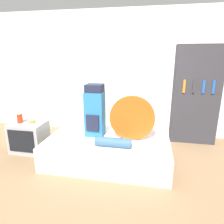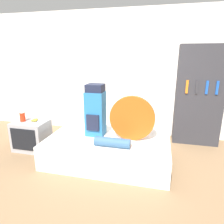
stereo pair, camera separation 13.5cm
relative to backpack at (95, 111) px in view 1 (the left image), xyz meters
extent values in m
plane|color=#846647|center=(0.17, -0.66, -0.81)|extent=(16.00, 16.00, 0.00)
cube|color=white|center=(0.17, 1.23, 0.49)|extent=(8.00, 0.05, 2.60)
cube|color=white|center=(0.25, -0.12, -0.61)|extent=(1.96, 1.19, 0.39)
cube|color=#23669E|center=(0.00, 0.00, -0.05)|extent=(0.30, 0.28, 0.73)
cube|color=#191E33|center=(0.00, 0.02, 0.38)|extent=(0.28, 0.26, 0.13)
cube|color=#191E33|center=(0.00, -0.15, -0.16)|extent=(0.21, 0.03, 0.26)
cylinder|color=#D14C14|center=(0.62, -0.08, -0.06)|extent=(0.71, 0.07, 0.71)
cylinder|color=#33567A|center=(0.39, -0.41, -0.35)|extent=(0.53, 0.14, 0.14)
cube|color=#939399|center=(-1.23, -0.06, -0.54)|extent=(0.60, 0.46, 0.54)
cube|color=black|center=(-1.23, -0.29, -0.52)|extent=(0.48, 0.02, 0.39)
cylinder|color=red|center=(-1.36, -0.07, -0.19)|extent=(0.09, 0.09, 0.16)
cylinder|color=white|center=(-1.36, -0.07, -0.10)|extent=(0.07, 0.07, 0.02)
ellipsoid|color=yellow|center=(-1.18, 0.00, -0.25)|extent=(0.08, 0.15, 0.04)
ellipsoid|color=yellow|center=(-1.17, 0.00, -0.25)|extent=(0.06, 0.15, 0.04)
ellipsoid|color=yellow|center=(-1.16, 0.00, -0.25)|extent=(0.04, 0.14, 0.04)
ellipsoid|color=yellow|center=(-1.15, 0.00, -0.25)|extent=(0.06, 0.15, 0.04)
ellipsoid|color=yellow|center=(-1.14, 0.00, -0.25)|extent=(0.08, 0.15, 0.04)
cube|color=#2D2D33|center=(1.75, 1.00, 0.14)|extent=(0.85, 0.35, 1.89)
cube|color=orange|center=(1.50, 0.81, 0.33)|extent=(0.04, 0.02, 0.24)
cube|color=#2D2D33|center=(1.66, 0.81, 0.33)|extent=(0.04, 0.02, 0.24)
cube|color=#194CB2|center=(1.83, 0.81, 0.33)|extent=(0.04, 0.02, 0.24)
cube|color=#194CB2|center=(2.00, 0.81, 0.33)|extent=(0.04, 0.02, 0.24)
camera|label=1|loc=(0.88, -3.06, 0.89)|focal=32.00mm
camera|label=2|loc=(1.02, -3.03, 0.89)|focal=32.00mm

